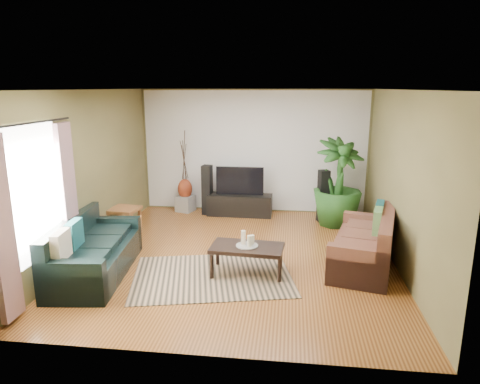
# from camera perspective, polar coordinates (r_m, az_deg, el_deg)

# --- Properties ---
(floor) EXTENTS (5.50, 5.50, 0.00)m
(floor) POSITION_cam_1_polar(r_m,az_deg,el_deg) (7.21, -0.19, -8.51)
(floor) COLOR #995B27
(floor) RESTS_ON ground
(ceiling) EXTENTS (5.50, 5.50, 0.00)m
(ceiling) POSITION_cam_1_polar(r_m,az_deg,el_deg) (6.67, -0.21, 13.49)
(ceiling) COLOR white
(ceiling) RESTS_ON ground
(wall_back) EXTENTS (5.00, 0.00, 5.00)m
(wall_back) POSITION_cam_1_polar(r_m,az_deg,el_deg) (9.50, 1.85, 5.41)
(wall_back) COLOR brown
(wall_back) RESTS_ON ground
(wall_front) EXTENTS (5.00, 0.00, 5.00)m
(wall_front) POSITION_cam_1_polar(r_m,az_deg,el_deg) (4.19, -4.86, -5.59)
(wall_front) COLOR brown
(wall_front) RESTS_ON ground
(wall_left) EXTENTS (0.00, 5.50, 5.50)m
(wall_left) POSITION_cam_1_polar(r_m,az_deg,el_deg) (7.53, -19.45, 2.40)
(wall_left) COLOR brown
(wall_left) RESTS_ON ground
(wall_right) EXTENTS (0.00, 5.50, 5.50)m
(wall_right) POSITION_cam_1_polar(r_m,az_deg,el_deg) (6.97, 20.67, 1.42)
(wall_right) COLOR brown
(wall_right) RESTS_ON ground
(backwall_panel) EXTENTS (4.90, 0.00, 4.90)m
(backwall_panel) POSITION_cam_1_polar(r_m,az_deg,el_deg) (9.49, 1.85, 5.40)
(backwall_panel) COLOR white
(backwall_panel) RESTS_ON ground
(window_pane) EXTENTS (0.00, 1.80, 1.80)m
(window_pane) POSITION_cam_1_polar(r_m,az_deg,el_deg) (6.15, -25.80, -0.15)
(window_pane) COLOR white
(window_pane) RESTS_ON ground
(curtain_near) EXTENTS (0.08, 0.35, 2.20)m
(curtain_near) POSITION_cam_1_polar(r_m,az_deg,el_deg) (5.60, -29.16, -4.49)
(curtain_near) COLOR gray
(curtain_near) RESTS_ON ground
(curtain_far) EXTENTS (0.08, 0.35, 2.20)m
(curtain_far) POSITION_cam_1_polar(r_m,az_deg,el_deg) (6.81, -21.89, -0.69)
(curtain_far) COLOR gray
(curtain_far) RESTS_ON ground
(curtain_rod) EXTENTS (0.03, 1.90, 0.03)m
(curtain_rod) POSITION_cam_1_polar(r_m,az_deg,el_deg) (5.99, -26.29, 8.21)
(curtain_rod) COLOR black
(curtain_rod) RESTS_ON ground
(sofa_left) EXTENTS (1.10, 2.14, 0.85)m
(sofa_left) POSITION_cam_1_polar(r_m,az_deg,el_deg) (6.76, -18.73, -6.98)
(sofa_left) COLOR black
(sofa_left) RESTS_ON floor
(sofa_right) EXTENTS (1.28, 2.02, 0.85)m
(sofa_right) POSITION_cam_1_polar(r_m,az_deg,el_deg) (6.98, 16.14, -6.11)
(sofa_right) COLOR brown
(sofa_right) RESTS_ON floor
(area_rug) EXTENTS (2.62, 2.11, 0.01)m
(area_rug) POSITION_cam_1_polar(r_m,az_deg,el_deg) (6.50, -3.69, -11.09)
(area_rug) COLOR tan
(area_rug) RESTS_ON floor
(coffee_table) EXTENTS (1.11, 0.66, 0.44)m
(coffee_table) POSITION_cam_1_polar(r_m,az_deg,el_deg) (6.50, 0.94, -9.01)
(coffee_table) COLOR black
(coffee_table) RESTS_ON floor
(candle_tray) EXTENTS (0.33, 0.33, 0.01)m
(candle_tray) POSITION_cam_1_polar(r_m,az_deg,el_deg) (6.41, 0.95, -7.15)
(candle_tray) COLOR gray
(candle_tray) RESTS_ON coffee_table
(candle_tall) EXTENTS (0.07, 0.07, 0.21)m
(candle_tall) POSITION_cam_1_polar(r_m,az_deg,el_deg) (6.41, 0.44, -6.08)
(candle_tall) COLOR white
(candle_tall) RESTS_ON candle_tray
(candle_mid) EXTENTS (0.07, 0.07, 0.17)m
(candle_mid) POSITION_cam_1_polar(r_m,az_deg,el_deg) (6.34, 1.27, -6.53)
(candle_mid) COLOR beige
(candle_mid) RESTS_ON candle_tray
(candle_short) EXTENTS (0.07, 0.07, 0.14)m
(candle_short) POSITION_cam_1_polar(r_m,az_deg,el_deg) (6.44, 1.63, -6.36)
(candle_short) COLOR beige
(candle_short) RESTS_ON candle_tray
(tv_stand) EXTENTS (1.41, 0.45, 0.47)m
(tv_stand) POSITION_cam_1_polar(r_m,az_deg,el_deg) (9.34, -0.04, -1.73)
(tv_stand) COLOR black
(tv_stand) RESTS_ON floor
(television) EXTENTS (1.03, 0.06, 0.61)m
(television) POSITION_cam_1_polar(r_m,az_deg,el_deg) (9.23, -0.02, 1.51)
(television) COLOR black
(television) RESTS_ON tv_stand
(speaker_left) EXTENTS (0.23, 0.25, 1.09)m
(speaker_left) POSITION_cam_1_polar(r_m,az_deg,el_deg) (9.39, -4.39, 0.27)
(speaker_left) COLOR black
(speaker_left) RESTS_ON floor
(speaker_right) EXTENTS (0.25, 0.27, 1.09)m
(speaker_right) POSITION_cam_1_polar(r_m,az_deg,el_deg) (9.00, 11.03, -0.55)
(speaker_right) COLOR black
(speaker_right) RESTS_ON floor
(potted_plant) EXTENTS (1.35, 1.35, 1.76)m
(potted_plant) POSITION_cam_1_polar(r_m,az_deg,el_deg) (8.79, 12.89, 1.26)
(potted_plant) COLOR #1E4B19
(potted_plant) RESTS_ON floor
(plant_pot) EXTENTS (0.33, 0.33, 0.25)m
(plant_pot) POSITION_cam_1_polar(r_m,az_deg,el_deg) (8.98, 12.64, -3.45)
(plant_pot) COLOR black
(plant_pot) RESTS_ON floor
(pedestal) EXTENTS (0.45, 0.45, 0.35)m
(pedestal) POSITION_cam_1_polar(r_m,az_deg,el_deg) (9.76, -7.28, -1.52)
(pedestal) COLOR #979794
(pedestal) RESTS_ON floor
(vase) EXTENTS (0.32, 0.32, 0.45)m
(vase) POSITION_cam_1_polar(r_m,az_deg,el_deg) (9.67, -7.35, 0.41)
(vase) COLOR maroon
(vase) RESTS_ON pedestal
(side_table) EXTENTS (0.58, 0.58, 0.54)m
(side_table) POSITION_cam_1_polar(r_m,az_deg,el_deg) (8.34, -15.10, -3.87)
(side_table) COLOR brown
(side_table) RESTS_ON floor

